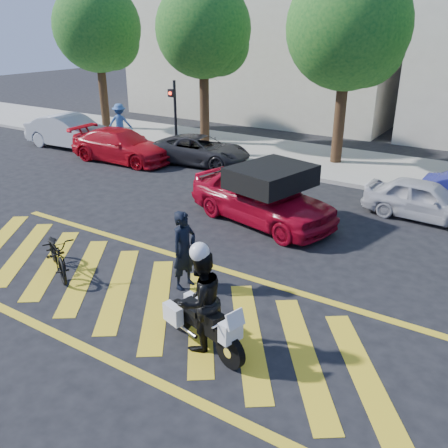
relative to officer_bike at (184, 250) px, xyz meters
The scene contains 18 objects.
ground 1.36m from the officer_bike, 126.77° to the right, with size 90.00×90.00×0.00m, color black.
sidewalk 11.22m from the officer_bike, 93.16° to the left, with size 60.00×5.00×0.15m, color #9E998E.
crosswalk 1.38m from the officer_bike, 128.45° to the right, with size 12.33×4.00×0.01m.
building_left 22.32m from the officer_bike, 113.13° to the left, with size 16.00×8.00×10.00m, color beige.
tree_far_left 18.04m from the officer_bike, 140.20° to the left, with size 4.40×4.40×7.41m.
tree_left 13.86m from the officer_bike, 121.88° to the left, with size 4.20×4.20×7.26m.
tree_center 12.01m from the officer_bike, 92.49° to the left, with size 4.60×4.60×7.56m.
signal_pole 11.45m from the officer_bike, 128.62° to the left, with size 0.28×0.43×3.20m.
officer_bike is the anchor object (origin of this frame).
bicycle 3.10m from the officer_bike, 160.02° to the right, with size 0.66×1.89×0.99m, color black.
police_motorcycle 2.19m from the officer_bike, 45.30° to the right, with size 2.00×0.95×0.90m.
officer_moto 2.15m from the officer_bike, 45.75° to the right, with size 0.92×0.72×1.89m, color black.
red_convertible 4.22m from the officer_bike, 94.78° to the left, with size 1.85×4.59×1.56m, color maroon.
parked_far_left 14.24m from the officer_bike, 148.33° to the left, with size 1.59×4.56×1.50m, color #A2A5A9.
parked_left 10.98m from the officer_bike, 140.55° to the left, with size 1.87×4.59×1.33m, color #B90B17.
parked_mid_left 9.99m from the officer_bike, 123.02° to the left, with size 1.93×4.18×1.16m, color black.
parked_mid_right 7.85m from the officer_bike, 62.70° to the left, with size 1.39×3.46×1.18m, color #B9B8BD.
pedestrian_left 14.03m from the officer_bike, 139.18° to the left, with size 1.15×0.66×1.78m, color #3A61A0.
Camera 1 is at (6.22, -6.45, 5.37)m, focal length 38.00 mm.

